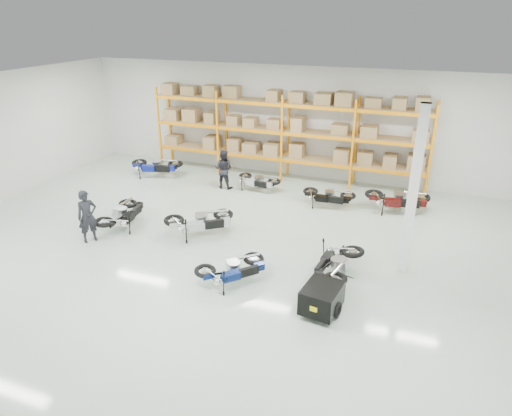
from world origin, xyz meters
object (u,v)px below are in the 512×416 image
at_px(moto_back_b, 257,178).
at_px(moto_back_d, 398,196).
at_px(moto_touring_right, 336,259).
at_px(moto_back_a, 155,163).
at_px(moto_silver_left, 200,217).
at_px(person_back, 223,169).
at_px(person_left, 87,216).
at_px(moto_back_c, 328,193).
at_px(moto_blue_centre, 233,265).
at_px(trailer, 322,298).
at_px(moto_black_far_left, 122,210).

distance_m(moto_back_b, moto_back_d, 5.32).
bearing_deg(moto_touring_right, moto_back_a, 155.59).
height_order(moto_silver_left, moto_back_a, moto_back_a).
bearing_deg(moto_touring_right, person_back, 144.14).
distance_m(moto_back_a, person_left, 5.98).
xyz_separation_m(moto_back_c, moto_back_d, (2.37, 0.40, 0.09)).
bearing_deg(moto_silver_left, moto_back_c, -79.20).
height_order(moto_blue_centre, moto_back_a, moto_back_a).
bearing_deg(person_left, trailer, -63.36).
xyz_separation_m(moto_back_a, person_back, (3.26, -0.26, 0.19)).
bearing_deg(moto_back_a, moto_back_b, -103.57).
xyz_separation_m(moto_blue_centre, moto_back_a, (-6.31, 6.44, 0.08)).
height_order(moto_touring_right, moto_back_b, moto_touring_right).
bearing_deg(moto_silver_left, moto_back_d, -91.67).
height_order(moto_black_far_left, person_left, person_left).
height_order(moto_back_d, person_left, person_left).
relative_size(moto_back_d, person_left, 1.18).
distance_m(moto_silver_left, moto_black_far_left, 2.63).
distance_m(moto_blue_centre, moto_back_b, 6.66).
distance_m(moto_silver_left, moto_back_c, 4.85).
relative_size(moto_touring_right, moto_back_d, 0.97).
height_order(moto_back_a, moto_back_d, moto_back_d).
bearing_deg(moto_back_c, moto_back_a, 83.11).
xyz_separation_m(moto_back_b, person_left, (-3.25, -5.81, 0.33)).
height_order(trailer, person_left, person_left).
height_order(moto_blue_centre, moto_silver_left, moto_silver_left).
height_order(trailer, moto_back_b, moto_back_b).
bearing_deg(person_left, moto_black_far_left, 19.71).
bearing_deg(moto_back_a, moto_back_c, -108.26).
bearing_deg(trailer, moto_back_b, 129.20).
height_order(moto_black_far_left, moto_back_b, moto_black_far_left).
height_order(moto_silver_left, moto_back_c, moto_silver_left).
height_order(moto_back_a, person_left, person_left).
height_order(trailer, moto_back_a, moto_back_a).
relative_size(moto_black_far_left, moto_back_d, 0.95).
bearing_deg(moto_back_d, moto_back_b, 77.22).
distance_m(moto_silver_left, moto_back_b, 4.25).
height_order(moto_back_a, moto_back_b, moto_back_a).
bearing_deg(moto_silver_left, moto_back_b, -41.31).
bearing_deg(moto_blue_centre, moto_black_far_left, 21.11).
bearing_deg(moto_black_far_left, trailer, 155.37).
distance_m(trailer, moto_back_a, 11.15).
distance_m(moto_black_far_left, trailer, 7.45).
xyz_separation_m(moto_silver_left, moto_touring_right, (4.47, -1.08, -0.01)).
xyz_separation_m(moto_silver_left, moto_back_a, (-4.26, 4.25, 0.01)).
distance_m(moto_silver_left, moto_touring_right, 4.60).
height_order(moto_back_d, person_back, person_back).
bearing_deg(moto_blue_centre, moto_back_b, -32.21).
distance_m(moto_back_b, moto_back_c, 3.01).
bearing_deg(person_left, person_back, 15.81).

